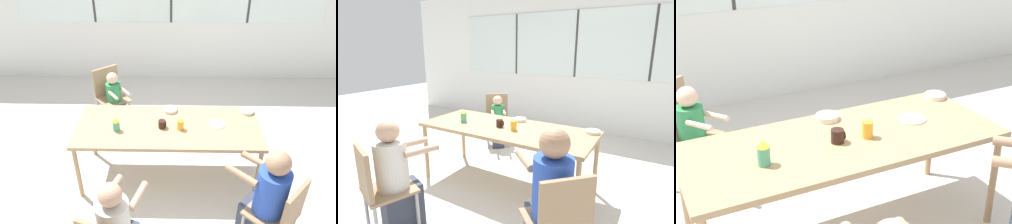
% 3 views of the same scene
% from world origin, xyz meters
% --- Properties ---
extents(ground_plane, '(16.00, 16.00, 0.00)m').
position_xyz_m(ground_plane, '(0.00, 0.00, 0.00)').
color(ground_plane, beige).
extents(wall_back_with_windows, '(8.40, 0.08, 2.80)m').
position_xyz_m(wall_back_with_windows, '(0.00, 2.64, 1.42)').
color(wall_back_with_windows, silver).
rests_on(wall_back_with_windows, ground_plane).
extents(dining_table, '(2.04, 0.82, 0.73)m').
position_xyz_m(dining_table, '(0.00, 0.00, 0.68)').
color(dining_table, tan).
rests_on(dining_table, ground_plane).
extents(chair_for_woman_green_shirt, '(0.57, 0.57, 0.86)m').
position_xyz_m(chair_for_woman_green_shirt, '(1.03, -1.00, 0.51)').
color(chair_for_woman_green_shirt, '#937556').
rests_on(chair_for_woman_green_shirt, ground_plane).
extents(chair_for_toddler, '(0.56, 0.56, 0.86)m').
position_xyz_m(chair_for_toddler, '(-0.87, 1.14, 0.51)').
color(chair_for_toddler, '#937556').
rests_on(chair_for_toddler, ground_plane).
extents(person_woman_green_shirt, '(0.57, 0.57, 1.12)m').
position_xyz_m(person_woman_green_shirt, '(0.91, -0.88, 0.51)').
color(person_woman_green_shirt, '#333847').
rests_on(person_woman_green_shirt, ground_plane).
extents(person_toddler, '(0.39, 0.42, 0.86)m').
position_xyz_m(person_toddler, '(-0.77, 1.01, 0.40)').
color(person_toddler, '#333847').
rests_on(person_toddler, ground_plane).
extents(coffee_mug, '(0.09, 0.08, 0.09)m').
position_xyz_m(coffee_mug, '(-0.06, -0.04, 0.77)').
color(coffee_mug, black).
rests_on(coffee_mug, dining_table).
extents(sippy_cup, '(0.08, 0.08, 0.16)m').
position_xyz_m(sippy_cup, '(-0.56, -0.10, 0.81)').
color(sippy_cup, '#4CA57F').
rests_on(sippy_cup, dining_table).
extents(juice_glass, '(0.07, 0.07, 0.11)m').
position_xyz_m(juice_glass, '(0.14, -0.06, 0.79)').
color(juice_glass, gold).
rests_on(juice_glass, dining_table).
extents(bowl_white_shallow, '(0.16, 0.16, 0.04)m').
position_xyz_m(bowl_white_shallow, '(0.92, 0.29, 0.75)').
color(bowl_white_shallow, silver).
rests_on(bowl_white_shallow, dining_table).
extents(bowl_cereal, '(0.16, 0.16, 0.04)m').
position_xyz_m(bowl_cereal, '(0.02, 0.30, 0.75)').
color(bowl_cereal, silver).
rests_on(bowl_cereal, dining_table).
extents(plate_tortillas, '(0.19, 0.19, 0.01)m').
position_xyz_m(plate_tortillas, '(0.55, 0.04, 0.74)').
color(plate_tortillas, beige).
rests_on(plate_tortillas, dining_table).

